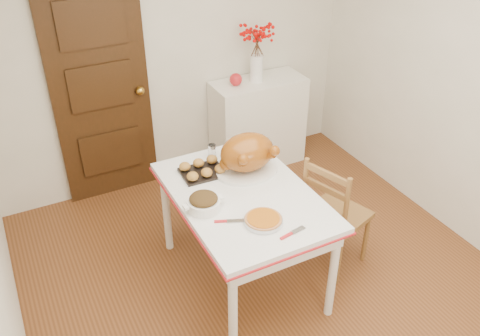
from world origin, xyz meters
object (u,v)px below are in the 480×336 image
kitchen_table (243,238)px  pumpkin_pie (263,219)px  turkey_platter (247,154)px  chair_oak (336,212)px  sideboard (258,123)px

kitchen_table → pumpkin_pie: bearing=-96.1°
turkey_platter → pumpkin_pie: 0.63m
kitchen_table → chair_oak: bearing=-11.4°
kitchen_table → pumpkin_pie: (-0.04, -0.35, 0.43)m
chair_oak → turkey_platter: 0.84m
chair_oak → pumpkin_pie: size_ratio=3.86×
sideboard → chair_oak: 1.61m
sideboard → pumpkin_pie: sideboard is taller
sideboard → kitchen_table: (-0.93, -1.46, -0.06)m
sideboard → pumpkin_pie: size_ratio=3.67×
sideboard → pumpkin_pie: (-0.97, -1.81, 0.38)m
kitchen_table → chair_oak: (0.73, -0.15, 0.08)m
kitchen_table → turkey_platter: (0.15, 0.23, 0.56)m
pumpkin_pie → chair_oak: bearing=14.8°
kitchen_table → chair_oak: size_ratio=1.40×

